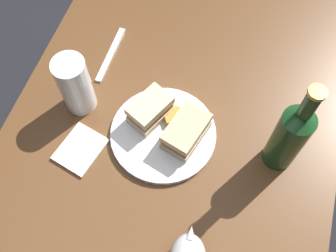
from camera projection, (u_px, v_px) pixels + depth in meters
The scene contains 15 objects.
ground_plane at pixel (171, 210), 1.63m from camera, with size 6.00×6.00×0.00m, color black.
dining_table at pixel (171, 180), 1.30m from camera, with size 1.08×0.79×0.75m, color brown.
plate at pixel (163, 134), 0.94m from camera, with size 0.25×0.25×0.01m, color white.
sandwich_half_left at pixel (186, 131), 0.91m from camera, with size 0.13×0.10×0.06m.
sandwich_half_right at pixel (150, 110), 0.93m from camera, with size 0.12×0.10×0.06m.
potato_wedge_front at pixel (196, 128), 0.93m from camera, with size 0.05×0.02×0.02m, color gold.
potato_wedge_middle at pixel (176, 113), 0.95m from camera, with size 0.04×0.02×0.02m, color gold.
potato_wedge_back at pixel (170, 117), 0.95m from camera, with size 0.05×0.02×0.02m, color gold.
potato_wedge_left_edge at pixel (173, 110), 0.96m from camera, with size 0.05×0.02×0.01m, color #B77F33.
potato_wedge_right_edge at pixel (177, 118), 0.94m from camera, with size 0.06×0.02×0.02m, color gold.
potato_wedge_stray at pixel (159, 109), 0.96m from camera, with size 0.05×0.02×0.02m, color #B77F33.
pint_glass at pixel (77, 87), 0.93m from camera, with size 0.08×0.08×0.16m.
cider_bottle at pixel (290, 136), 0.82m from camera, with size 0.07×0.07×0.29m.
napkin at pixel (80, 149), 0.93m from camera, with size 0.11×0.09×0.01m, color silver.
fork at pixel (111, 54), 1.05m from camera, with size 0.18×0.02×0.01m, color silver.
Camera 1 is at (-0.41, -0.12, 1.61)m, focal length 42.56 mm.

